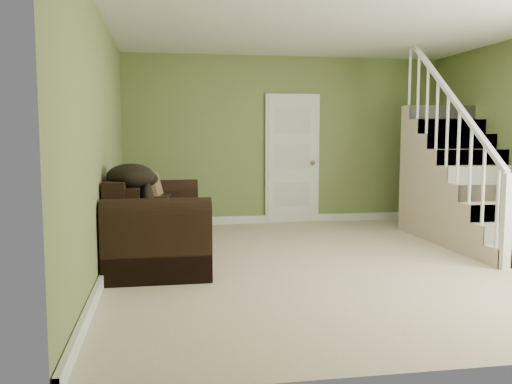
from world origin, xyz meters
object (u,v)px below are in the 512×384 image
object	(u,v)px
side_table	(148,220)
banana	(164,215)
cat	(164,208)
sofa	(153,227)

from	to	relation	value
side_table	banana	bearing A→B (deg)	-78.82
cat	banana	world-z (taller)	cat
sofa	cat	xyz separation A→B (m)	(0.13, -0.22, 0.24)
sofa	side_table	xyz separation A→B (m)	(-0.08, 0.66, -0.03)
side_table	cat	size ratio (longest dim) A/B	1.78
cat	banana	size ratio (longest dim) A/B	2.84
side_table	cat	bearing A→B (deg)	-76.91
banana	cat	bearing A→B (deg)	67.93
sofa	banana	distance (m)	0.39
sofa	banana	size ratio (longest dim) A/B	13.70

